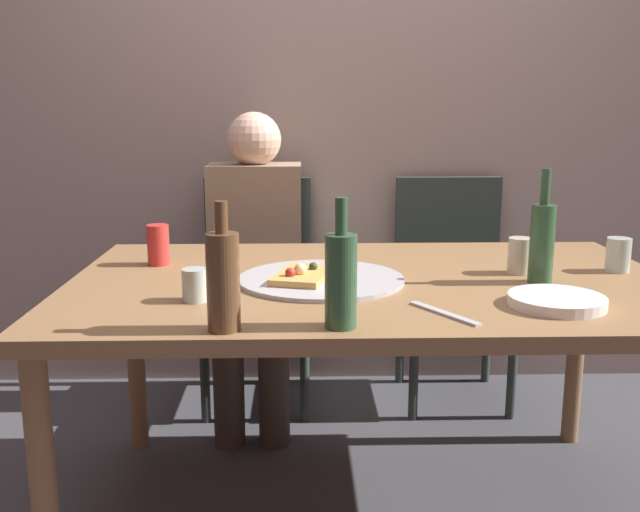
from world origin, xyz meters
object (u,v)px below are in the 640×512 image
Objects in this scene: pizza_slice_last at (302,275)px; tumbler_far at (618,255)px; pizza_tray at (321,279)px; beer_bottle at (223,279)px; soda_can at (158,245)px; chair_right at (452,274)px; dining_table at (372,301)px; wine_bottle at (542,241)px; table_knife at (444,313)px; plate_stack at (557,301)px; guest_in_sweater at (254,252)px; water_bottle at (341,278)px; tumbler_near at (520,256)px; wine_glass at (195,285)px; chair_left at (257,275)px.

pizza_slice_last is 0.92m from tumbler_far.
beer_bottle is (-0.22, -0.42, 0.11)m from pizza_tray.
soda_can is 1.30m from chair_right.
pizza_slice_last is at bearing -28.86° from soda_can.
beer_bottle reaches higher than pizza_slice_last.
dining_table is at bearing -174.66° from tumbler_far.
wine_bottle is 1.41× the size of table_knife.
plate_stack is at bearing -21.92° from pizza_slice_last.
tumbler_far is 0.08× the size of guest_in_sweater.
table_knife is at bearing 20.02° from water_bottle.
tumbler_far reaches higher than pizza_tray.
pizza_tray is 1.12m from chair_right.
water_bottle is 2.76× the size of tumbler_near.
water_bottle is 2.88× the size of tumbler_far.
soda_can is (-0.48, 0.22, 0.06)m from pizza_tray.
table_knife is at bearing -69.34° from dining_table.
chair_right is (-0.01, 0.87, -0.26)m from tumbler_near.
wine_bottle is at bearing -79.24° from table_knife.
wine_glass is at bearing -163.01° from tumbler_near.
wine_glass is (-1.18, -0.29, -0.01)m from tumbler_far.
tumbler_near is (-0.02, 0.11, -0.06)m from wine_bottle.
pizza_slice_last is 1.12× the size of table_knife.
beer_bottle is at bearing -147.45° from tumbler_near.
beer_bottle is 1.20m from tumbler_far.
wine_bottle is 1.34× the size of plate_stack.
pizza_tray is 1.85× the size of pizza_slice_last.
pizza_slice_last is 0.41m from water_bottle.
water_bottle reaches higher than chair_right.
tumbler_near is at bearing -177.20° from tumbler_far.
guest_in_sweater reaches higher than tumbler_far.
chair_left is at bearing 132.91° from tumbler_near.
wine_bottle is 0.30m from tumbler_far.
soda_can is at bearing 112.16° from beer_bottle.
dining_table is 16.23× the size of tumbler_near.
soda_can is (-0.43, 0.24, 0.04)m from pizza_slice_last.
pizza_slice_last is at bearing 101.74° from water_bottle.
soda_can is 0.55× the size of table_knife.
pizza_tray is 0.58m from tumbler_near.
beer_bottle is at bearing -168.20° from plate_stack.
beer_bottle is at bearing -154.11° from wine_bottle.
guest_in_sweater reaches higher than soda_can.
guest_in_sweater is (0.08, 0.98, -0.12)m from wine_glass.
dining_table is at bearing -172.95° from tumbler_near.
water_bottle is (0.25, 0.01, -0.00)m from beer_bottle.
guest_in_sweater is (-0.80, 0.71, -0.13)m from tumbler_near.
soda_can is at bearing 34.63° from chair_right.
plate_stack is at bearing 11.80° from beer_bottle.
water_bottle is at bearing -32.67° from wine_glass.
plate_stack is 0.26× the size of chair_right.
chair_left is (-0.83, 0.98, -0.33)m from wine_bottle.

